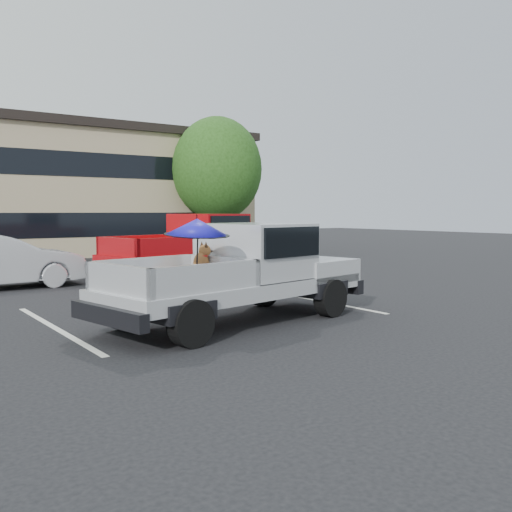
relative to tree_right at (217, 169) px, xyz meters
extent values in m
plane|color=black|center=(-9.00, -16.00, -4.21)|extent=(90.00, 90.00, 0.00)
cube|color=silver|center=(-12.00, -14.00, -4.21)|extent=(0.12, 5.00, 0.01)
cube|color=silver|center=(-6.00, -14.00, -4.21)|extent=(0.12, 5.00, 0.01)
cube|color=tan|center=(-7.00, 5.00, -1.21)|extent=(20.00, 8.00, 6.00)
cube|color=black|center=(-7.00, 5.00, 1.89)|extent=(20.40, 8.40, 0.40)
cube|color=black|center=(-7.00, 1.02, -2.71)|extent=(18.00, 0.08, 1.10)
cube|color=black|center=(-7.00, 1.02, -0.01)|extent=(18.00, 0.08, 1.10)
cylinder|color=#332114|center=(0.00, 0.00, -2.84)|extent=(0.32, 0.32, 2.73)
ellipsoid|color=#204513|center=(0.00, 0.00, 0.01)|extent=(4.46, 4.46, 5.13)
cylinder|color=#332114|center=(-3.00, 8.00, -2.78)|extent=(0.32, 0.32, 2.86)
ellipsoid|color=#204513|center=(-3.00, 8.00, 0.21)|extent=(4.68, 4.68, 5.38)
cylinder|color=black|center=(-10.70, -16.69, -3.83)|extent=(0.80, 0.42, 0.76)
cylinder|color=black|center=(-11.04, -14.88, -3.83)|extent=(0.80, 0.42, 0.76)
cylinder|color=black|center=(-7.16, -16.02, -3.83)|extent=(0.80, 0.42, 0.76)
cylinder|color=black|center=(-7.50, -14.21, -3.83)|extent=(0.80, 0.42, 0.76)
cube|color=#B8BABE|center=(-9.05, -15.44, -3.54)|extent=(5.65, 2.88, 0.28)
cube|color=#B8BABE|center=(-7.08, -15.07, -3.33)|extent=(1.83, 2.16, 0.46)
cube|color=black|center=(-6.35, -14.93, -3.71)|extent=(0.56, 1.96, 0.30)
cube|color=black|center=(-11.75, -15.95, -3.71)|extent=(0.54, 1.96, 0.28)
cube|color=#B8BABE|center=(-8.51, -15.34, -2.86)|extent=(1.96, 2.11, 1.05)
cube|color=black|center=(-8.51, -15.34, -2.66)|extent=(1.83, 2.18, 0.55)
cube|color=black|center=(-10.47, -15.71, -3.48)|extent=(2.60, 2.23, 0.10)
cube|color=#B8BABE|center=(-10.64, -14.85, -3.18)|extent=(2.28, 0.52, 0.50)
cube|color=#B8BABE|center=(-10.31, -16.56, -3.18)|extent=(2.28, 0.52, 0.50)
cube|color=#B8BABE|center=(-11.56, -15.91, -3.18)|extent=(0.44, 1.83, 0.50)
cube|color=#B8BABE|center=(-9.39, -15.50, -3.18)|extent=(0.44, 1.83, 0.50)
ellipsoid|color=brown|center=(-9.82, -15.23, -3.27)|extent=(0.55, 0.48, 0.32)
cylinder|color=brown|center=(-9.55, -15.26, -3.31)|extent=(0.07, 0.07, 0.24)
cylinder|color=brown|center=(-9.58, -15.10, -3.31)|extent=(0.07, 0.07, 0.24)
ellipsoid|color=brown|center=(-9.66, -15.20, -3.07)|extent=(0.35, 0.32, 0.43)
cylinder|color=red|center=(-9.64, -15.19, -2.93)|extent=(0.21, 0.21, 0.04)
sphere|color=brown|center=(-9.57, -15.18, -2.83)|extent=(0.23, 0.23, 0.23)
cone|color=black|center=(-9.44, -15.16, -2.85)|extent=(0.18, 0.14, 0.11)
cone|color=black|center=(-9.58, -15.24, -2.71)|extent=(0.08, 0.08, 0.12)
cone|color=black|center=(-9.60, -15.13, -2.71)|extent=(0.08, 0.08, 0.12)
cylinder|color=brown|center=(-10.00, -15.26, -3.37)|extent=(0.28, 0.05, 0.10)
cylinder|color=black|center=(-10.23, -16.06, -2.90)|extent=(0.02, 0.10, 1.05)
cone|color=#1B16C2|center=(-10.23, -16.06, -2.36)|extent=(1.10, 1.12, 0.36)
cylinder|color=black|center=(-10.23, -16.06, -2.20)|extent=(0.02, 0.02, 0.10)
cylinder|color=black|center=(-10.23, -16.06, -2.49)|extent=(1.10, 1.10, 0.09)
cylinder|color=black|center=(-8.06, -10.27, -3.80)|extent=(0.87, 0.46, 0.82)
cylinder|color=black|center=(-8.45, -8.32, -3.80)|extent=(0.87, 0.46, 0.82)
cylinder|color=black|center=(-4.24, -9.50, -3.80)|extent=(0.87, 0.46, 0.82)
cylinder|color=black|center=(-4.63, -7.55, -3.80)|extent=(0.87, 0.46, 0.82)
cube|color=#A3090D|center=(-6.29, -8.90, -3.48)|extent=(6.13, 3.19, 0.30)
cube|color=#A3090D|center=(-4.17, -8.47, -3.26)|extent=(2.00, 2.36, 0.50)
cube|color=black|center=(-3.37, -8.31, -3.67)|extent=(0.63, 2.12, 0.32)
cube|color=black|center=(-9.21, -9.49, -3.67)|extent=(0.61, 2.12, 0.30)
cube|color=#A3090D|center=(-5.71, -8.78, -2.75)|extent=(2.14, 2.31, 1.14)
cube|color=black|center=(-5.71, -8.78, -2.53)|extent=(2.01, 2.38, 0.60)
cube|color=black|center=(-7.83, -9.21, -3.42)|extent=(2.84, 2.44, 0.11)
cube|color=#A3090D|center=(-8.02, -8.29, -3.09)|extent=(2.46, 0.60, 0.54)
cube|color=#A3090D|center=(-7.65, -10.13, -3.09)|extent=(2.46, 0.60, 0.54)
cube|color=#A3090D|center=(-9.00, -9.44, -3.09)|extent=(0.50, 1.98, 0.54)
cube|color=#A3090D|center=(-6.66, -8.97, -3.09)|extent=(0.50, 1.98, 0.54)
camera|label=1|loc=(-14.92, -24.38, -2.10)|focal=40.00mm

